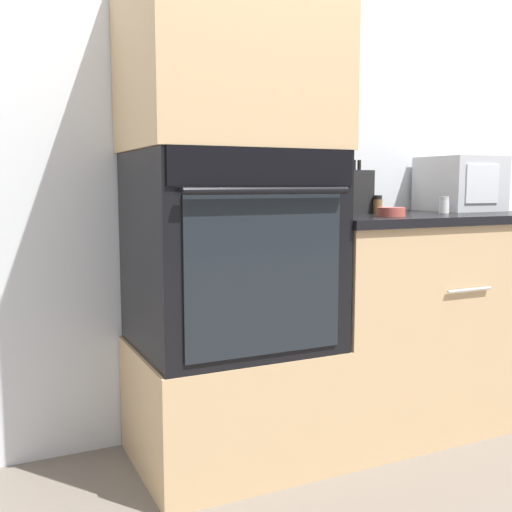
# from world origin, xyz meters

# --- Properties ---
(ground_plane) EXTENTS (12.00, 12.00, 0.00)m
(ground_plane) POSITION_xyz_m (0.00, 0.00, 0.00)
(ground_plane) COLOR #6B6056
(wall_back) EXTENTS (8.00, 0.05, 2.50)m
(wall_back) POSITION_xyz_m (0.00, 0.63, 1.25)
(wall_back) COLOR silver
(wall_back) RESTS_ON ground_plane
(oven_cabinet_base) EXTENTS (0.71, 0.60, 0.46)m
(oven_cabinet_base) POSITION_xyz_m (-0.36, 0.30, 0.23)
(oven_cabinet_base) COLOR tan
(oven_cabinet_base) RESTS_ON ground_plane
(wall_oven) EXTENTS (0.69, 0.64, 0.72)m
(wall_oven) POSITION_xyz_m (-0.36, 0.30, 0.82)
(wall_oven) COLOR black
(wall_oven) RESTS_ON oven_cabinet_base
(oven_cabinet_upper) EXTENTS (0.71, 0.60, 0.63)m
(oven_cabinet_upper) POSITION_xyz_m (-0.36, 0.30, 1.49)
(oven_cabinet_upper) COLOR tan
(oven_cabinet_upper) RESTS_ON wall_oven
(counter_unit) EXTENTS (1.09, 0.63, 0.93)m
(counter_unit) POSITION_xyz_m (0.53, 0.30, 0.47)
(counter_unit) COLOR tan
(counter_unit) RESTS_ON ground_plane
(microwave) EXTENTS (0.31, 0.32, 0.25)m
(microwave) POSITION_xyz_m (0.88, 0.42, 1.06)
(microwave) COLOR #B2B5BA
(microwave) RESTS_ON counter_unit
(knife_block) EXTENTS (0.11, 0.15, 0.23)m
(knife_block) POSITION_xyz_m (0.29, 0.44, 1.03)
(knife_block) COLOR black
(knife_block) RESTS_ON counter_unit
(bowl) EXTENTS (0.11, 0.11, 0.04)m
(bowl) POSITION_xyz_m (0.28, 0.16, 0.95)
(bowl) COLOR #B24C42
(bowl) RESTS_ON counter_unit
(condiment_jar_near) EXTENTS (0.04, 0.04, 0.07)m
(condiment_jar_near) POSITION_xyz_m (0.65, 0.27, 0.97)
(condiment_jar_near) COLOR silver
(condiment_jar_near) RESTS_ON counter_unit
(condiment_jar_mid) EXTENTS (0.05, 0.05, 0.07)m
(condiment_jar_mid) POSITION_xyz_m (0.15, 0.44, 0.97)
(condiment_jar_mid) COLOR silver
(condiment_jar_mid) RESTS_ON counter_unit
(condiment_jar_far) EXTENTS (0.04, 0.04, 0.08)m
(condiment_jar_far) POSITION_xyz_m (0.35, 0.34, 0.97)
(condiment_jar_far) COLOR brown
(condiment_jar_far) RESTS_ON counter_unit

